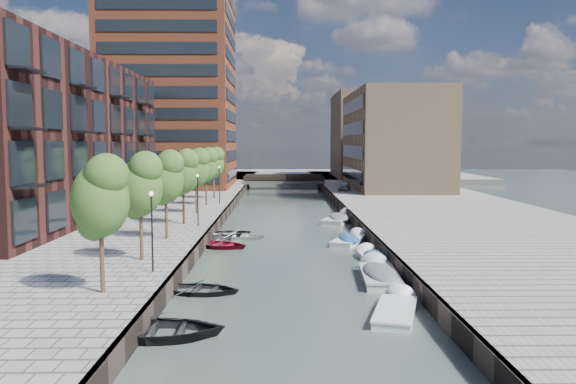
{
  "coord_description": "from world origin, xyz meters",
  "views": [
    {
      "loc": [
        -0.69,
        -20.37,
        7.57
      ],
      "look_at": [
        0.0,
        26.09,
        3.5
      ],
      "focal_mm": 35.0,
      "sensor_mm": 36.0,
      "label": 1
    }
  ],
  "objects_px": {
    "tree_6": "(214,162)",
    "motorboat_1": "(379,275)",
    "motorboat_4": "(340,219)",
    "sloop_4": "(225,237)",
    "tree_4": "(196,167)",
    "tree_5": "(206,164)",
    "sloop_0": "(200,293)",
    "sloop_3": "(237,239)",
    "bridge": "(284,181)",
    "tree_2": "(165,176)",
    "sloop_2": "(219,248)",
    "sloop_1": "(159,337)",
    "motorboat_0": "(374,258)",
    "tree_3": "(183,171)",
    "car": "(344,185)",
    "motorboat_3": "(350,240)",
    "motorboat_2": "(397,311)",
    "tree_0": "(100,195)",
    "tree_1": "(140,184)"
  },
  "relations": [
    {
      "from": "sloop_1",
      "to": "motorboat_2",
      "type": "distance_m",
      "value": 10.39
    },
    {
      "from": "tree_1",
      "to": "motorboat_3",
      "type": "relative_size",
      "value": 1.2
    },
    {
      "from": "sloop_0",
      "to": "tree_6",
      "type": "bearing_deg",
      "value": 16.02
    },
    {
      "from": "sloop_0",
      "to": "bridge",
      "type": "bearing_deg",
      "value": 6.23
    },
    {
      "from": "tree_0",
      "to": "tree_5",
      "type": "relative_size",
      "value": 1.0
    },
    {
      "from": "sloop_3",
      "to": "motorboat_1",
      "type": "relative_size",
      "value": 0.79
    },
    {
      "from": "sloop_3",
      "to": "car",
      "type": "bearing_deg",
      "value": -11.78
    },
    {
      "from": "sloop_2",
      "to": "motorboat_3",
      "type": "xyz_separation_m",
      "value": [
        9.78,
        1.94,
        0.19
      ]
    },
    {
      "from": "motorboat_4",
      "to": "sloop_4",
      "type": "bearing_deg",
      "value": -139.92
    },
    {
      "from": "car",
      "to": "bridge",
      "type": "bearing_deg",
      "value": 131.35
    },
    {
      "from": "motorboat_3",
      "to": "tree_5",
      "type": "bearing_deg",
      "value": 127.49
    },
    {
      "from": "car",
      "to": "motorboat_0",
      "type": "bearing_deg",
      "value": -82.63
    },
    {
      "from": "bridge",
      "to": "tree_4",
      "type": "xyz_separation_m",
      "value": [
        -8.5,
        -40.0,
        3.92
      ]
    },
    {
      "from": "motorboat_2",
      "to": "sloop_2",
      "type": "bearing_deg",
      "value": 121.3
    },
    {
      "from": "tree_5",
      "to": "motorboat_4",
      "type": "bearing_deg",
      "value": -22.96
    },
    {
      "from": "tree_6",
      "to": "motorboat_1",
      "type": "height_order",
      "value": "tree_6"
    },
    {
      "from": "sloop_2",
      "to": "tree_5",
      "type": "bearing_deg",
      "value": 33.42
    },
    {
      "from": "car",
      "to": "tree_6",
      "type": "bearing_deg",
      "value": -134.19
    },
    {
      "from": "tree_5",
      "to": "sloop_0",
      "type": "xyz_separation_m",
      "value": [
        3.79,
        -31.54,
        -5.31
      ]
    },
    {
      "from": "tree_5",
      "to": "tree_6",
      "type": "xyz_separation_m",
      "value": [
        0.0,
        7.0,
        0.0
      ]
    },
    {
      "from": "tree_3",
      "to": "tree_6",
      "type": "relative_size",
      "value": 1.0
    },
    {
      "from": "tree_4",
      "to": "tree_6",
      "type": "bearing_deg",
      "value": 90.0
    },
    {
      "from": "tree_2",
      "to": "sloop_2",
      "type": "bearing_deg",
      "value": 28.7
    },
    {
      "from": "bridge",
      "to": "tree_4",
      "type": "distance_m",
      "value": 41.08
    },
    {
      "from": "bridge",
      "to": "sloop_1",
      "type": "height_order",
      "value": "bridge"
    },
    {
      "from": "tree_2",
      "to": "tree_6",
      "type": "height_order",
      "value": "same"
    },
    {
      "from": "motorboat_1",
      "to": "sloop_2",
      "type": "bearing_deg",
      "value": 136.2
    },
    {
      "from": "motorboat_4",
      "to": "sloop_3",
      "type": "bearing_deg",
      "value": -133.39
    },
    {
      "from": "bridge",
      "to": "tree_2",
      "type": "height_order",
      "value": "tree_2"
    },
    {
      "from": "tree_4",
      "to": "car",
      "type": "relative_size",
      "value": 1.56
    },
    {
      "from": "motorboat_2",
      "to": "sloop_4",
      "type": "bearing_deg",
      "value": 115.2
    },
    {
      "from": "tree_6",
      "to": "car",
      "type": "distance_m",
      "value": 20.74
    },
    {
      "from": "sloop_3",
      "to": "motorboat_0",
      "type": "relative_size",
      "value": 0.98
    },
    {
      "from": "tree_0",
      "to": "tree_3",
      "type": "distance_m",
      "value": 21.0
    },
    {
      "from": "tree_5",
      "to": "sloop_3",
      "type": "height_order",
      "value": "tree_5"
    },
    {
      "from": "sloop_2",
      "to": "motorboat_4",
      "type": "xyz_separation_m",
      "value": [
        10.24,
        13.35,
        0.23
      ]
    },
    {
      "from": "bridge",
      "to": "sloop_1",
      "type": "relative_size",
      "value": 2.52
    },
    {
      "from": "tree_0",
      "to": "motorboat_2",
      "type": "height_order",
      "value": "tree_0"
    },
    {
      "from": "tree_5",
      "to": "motorboat_3",
      "type": "distance_m",
      "value": 22.26
    },
    {
      "from": "tree_5",
      "to": "sloop_1",
      "type": "xyz_separation_m",
      "value": [
        3.1,
        -38.0,
        -5.31
      ]
    },
    {
      "from": "tree_4",
      "to": "sloop_2",
      "type": "height_order",
      "value": "tree_4"
    },
    {
      "from": "sloop_3",
      "to": "tree_4",
      "type": "bearing_deg",
      "value": 35.63
    },
    {
      "from": "tree_4",
      "to": "tree_0",
      "type": "bearing_deg",
      "value": -90.0
    },
    {
      "from": "sloop_2",
      "to": "motorboat_3",
      "type": "height_order",
      "value": "motorboat_3"
    },
    {
      "from": "sloop_4",
      "to": "motorboat_3",
      "type": "height_order",
      "value": "motorboat_3"
    },
    {
      "from": "tree_5",
      "to": "motorboat_4",
      "type": "xyz_separation_m",
      "value": [
        13.65,
        -5.78,
        -5.07
      ]
    },
    {
      "from": "tree_5",
      "to": "tree_6",
      "type": "distance_m",
      "value": 7.0
    },
    {
      "from": "tree_6",
      "to": "tree_4",
      "type": "bearing_deg",
      "value": -90.0
    },
    {
      "from": "tree_3",
      "to": "tree_6",
      "type": "bearing_deg",
      "value": 90.0
    },
    {
      "from": "sloop_1",
      "to": "sloop_2",
      "type": "distance_m",
      "value": 18.87
    }
  ]
}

